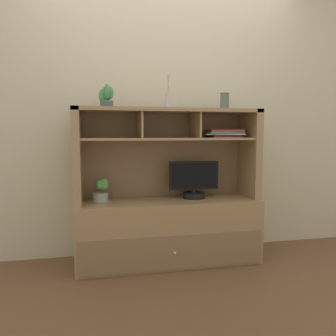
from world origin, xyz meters
name	(u,v)px	position (x,y,z in m)	size (l,w,h in m)	color
floor_plane	(168,261)	(0.00, 0.00, -0.01)	(6.00, 6.00, 0.02)	brown
back_wall	(162,101)	(0.00, 0.28, 1.40)	(6.00, 0.02, 2.80)	beige
media_console	(168,215)	(0.00, 0.01, 0.40)	(1.54, 0.53, 1.31)	#977852
tv_monitor	(194,182)	(0.23, 0.01, 0.68)	(0.43, 0.19, 0.32)	black
potted_orchid	(101,192)	(-0.56, 0.03, 0.62)	(0.15, 0.15, 0.19)	gray
magazine_stack_left	(224,133)	(0.50, 0.00, 1.10)	(0.35, 0.23, 0.07)	#A03435
diffuser_bottle	(168,101)	(0.00, -0.01, 1.37)	(0.05, 0.05, 0.28)	#BBAFB5
potted_succulent	(107,98)	(-0.50, 0.00, 1.39)	(0.12, 0.12, 0.19)	#435151
ceramic_vase	(225,101)	(0.50, 0.01, 1.38)	(0.08, 0.08, 0.15)	#515E55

